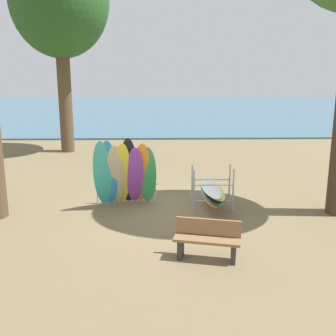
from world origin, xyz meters
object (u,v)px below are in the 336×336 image
object	(u,v)px
board_storage_rack	(212,192)
park_bench	(207,239)
tree_mid_behind	(59,2)
leaning_board_pile	(125,174)

from	to	relation	value
board_storage_rack	park_bench	size ratio (longest dim) A/B	1.46
tree_mid_behind	board_storage_rack	world-z (taller)	tree_mid_behind
tree_mid_behind	park_bench	bearing A→B (deg)	-65.22
leaning_board_pile	park_bench	size ratio (longest dim) A/B	1.45
leaning_board_pile	board_storage_rack	xyz separation A→B (m)	(2.52, -0.33, -0.46)
leaning_board_pile	park_bench	world-z (taller)	leaning_board_pile
park_bench	tree_mid_behind	bearing A→B (deg)	114.78
leaning_board_pile	park_bench	bearing A→B (deg)	-60.10
tree_mid_behind	park_bench	xyz separation A→B (m)	(5.49, -11.89, -6.50)
tree_mid_behind	board_storage_rack	bearing A→B (deg)	-55.51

